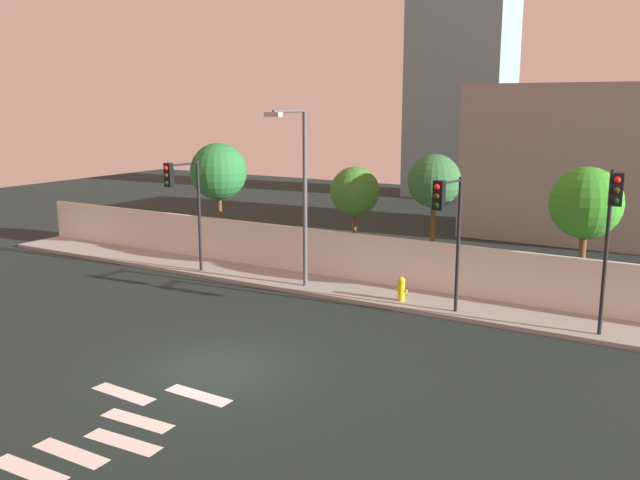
# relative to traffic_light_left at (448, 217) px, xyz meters

# --- Properties ---
(ground_plane) EXTENTS (80.00, 80.00, 0.00)m
(ground_plane) POSITION_rel_traffic_light_left_xyz_m (-3.72, -6.83, -3.38)
(ground_plane) COLOR black
(sidewalk) EXTENTS (36.00, 2.40, 0.15)m
(sidewalk) POSITION_rel_traffic_light_left_xyz_m (-3.72, 1.37, -3.31)
(sidewalk) COLOR gray
(sidewalk) RESTS_ON ground
(perimeter_wall) EXTENTS (36.00, 0.18, 1.80)m
(perimeter_wall) POSITION_rel_traffic_light_left_xyz_m (-3.72, 2.66, -2.33)
(perimeter_wall) COLOR silver
(perimeter_wall) RESTS_ON sidewalk
(crosswalk_marking) EXTENTS (3.60, 4.73, 0.01)m
(crosswalk_marking) POSITION_rel_traffic_light_left_xyz_m (-3.43, -10.51, -3.38)
(crosswalk_marking) COLOR silver
(crosswalk_marking) RESTS_ON ground
(traffic_light_left) EXTENTS (0.47, 1.55, 4.40)m
(traffic_light_left) POSITION_rel_traffic_light_left_xyz_m (0.00, 0.00, 0.00)
(traffic_light_left) COLOR black
(traffic_light_left) RESTS_ON sidewalk
(traffic_light_center) EXTENTS (0.49, 1.22, 4.86)m
(traffic_light_center) POSITION_rel_traffic_light_left_xyz_m (4.67, 0.20, 0.30)
(traffic_light_center) COLOR black
(traffic_light_center) RESTS_ON sidewalk
(traffic_light_right) EXTENTS (0.36, 1.78, 4.47)m
(traffic_light_right) POSITION_rel_traffic_light_left_xyz_m (-10.76, -0.12, 0.05)
(traffic_light_right) COLOR black
(traffic_light_right) RESTS_ON sidewalk
(street_lamp_curbside) EXTENTS (0.61, 2.09, 6.46)m
(street_lamp_curbside) POSITION_rel_traffic_light_left_xyz_m (-5.82, 0.62, 0.63)
(street_lamp_curbside) COLOR #4C4C51
(street_lamp_curbside) RESTS_ON sidewalk
(fire_hydrant) EXTENTS (0.44, 0.26, 0.84)m
(fire_hydrant) POSITION_rel_traffic_light_left_xyz_m (-1.92, 0.94, -2.79)
(fire_hydrant) COLOR gold
(fire_hydrant) RESTS_ON sidewalk
(roadside_tree_leftmost) EXTENTS (2.50, 2.50, 5.13)m
(roadside_tree_leftmost) POSITION_rel_traffic_light_left_xyz_m (-11.94, 3.53, 0.47)
(roadside_tree_leftmost) COLOR brown
(roadside_tree_leftmost) RESTS_ON ground
(roadside_tree_midleft) EXTENTS (1.94, 1.94, 4.41)m
(roadside_tree_midleft) POSITION_rel_traffic_light_left_xyz_m (-5.14, 3.53, 0.04)
(roadside_tree_midleft) COLOR brown
(roadside_tree_midleft) RESTS_ON ground
(roadside_tree_midright) EXTENTS (1.96, 1.96, 5.03)m
(roadside_tree_midright) POSITION_rel_traffic_light_left_xyz_m (-1.86, 3.53, 0.63)
(roadside_tree_midright) COLOR brown
(roadside_tree_midright) RESTS_ON ground
(roadside_tree_rightmost) EXTENTS (2.38, 2.38, 4.82)m
(roadside_tree_rightmost) POSITION_rel_traffic_light_left_xyz_m (3.44, 3.53, 0.22)
(roadside_tree_rightmost) COLOR brown
(roadside_tree_rightmost) RESTS_ON ground
(low_building_distant) EXTENTS (10.80, 6.00, 7.78)m
(low_building_distant) POSITION_rel_traffic_light_left_xyz_m (0.86, 16.66, 0.50)
(low_building_distant) COLOR gray
(low_building_distant) RESTS_ON ground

